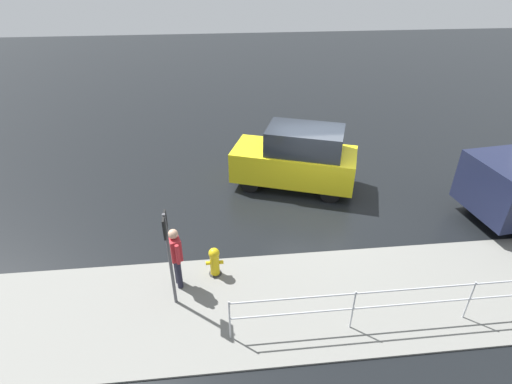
{
  "coord_description": "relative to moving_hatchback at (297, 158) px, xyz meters",
  "views": [
    {
      "loc": [
        2.97,
        10.43,
        6.73
      ],
      "look_at": [
        1.95,
        0.86,
        0.9
      ],
      "focal_mm": 28.0,
      "sensor_mm": 36.0,
      "label": 1
    }
  ],
  "objects": [
    {
      "name": "sign_post",
      "position": [
        3.62,
        4.84,
        0.55
      ],
      "size": [
        0.07,
        0.44,
        2.4
      ],
      "color": "#4C4C51",
      "rests_on": "ground"
    },
    {
      "name": "ground_plane",
      "position": [
        -0.45,
        0.9,
        -1.03
      ],
      "size": [
        60.0,
        60.0,
        0.0
      ],
      "primitive_type": "plane",
      "color": "black"
    },
    {
      "name": "metal_railing",
      "position": [
        -1.25,
        5.93,
        -0.3
      ],
      "size": [
        7.47,
        0.04,
        1.05
      ],
      "color": "#B7BABF",
      "rests_on": "ground"
    },
    {
      "name": "pedestrian",
      "position": [
        3.57,
        4.31,
        -0.07
      ],
      "size": [
        0.34,
        0.55,
        1.62
      ],
      "color": "#B2262D",
      "rests_on": "ground"
    },
    {
      "name": "kerb_strip",
      "position": [
        -0.45,
        5.1,
        -1.01
      ],
      "size": [
        24.0,
        3.2,
        0.04
      ],
      "primitive_type": "cube",
      "color": "slate",
      "rests_on": "ground"
    },
    {
      "name": "fire_hydrant",
      "position": [
        2.73,
        4.03,
        -0.63
      ],
      "size": [
        0.42,
        0.31,
        0.8
      ],
      "color": "gold",
      "rests_on": "ground"
    },
    {
      "name": "moving_hatchback",
      "position": [
        0.0,
        0.0,
        0.0
      ],
      "size": [
        4.25,
        2.94,
        2.06
      ],
      "color": "yellow",
      "rests_on": "ground"
    }
  ]
}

